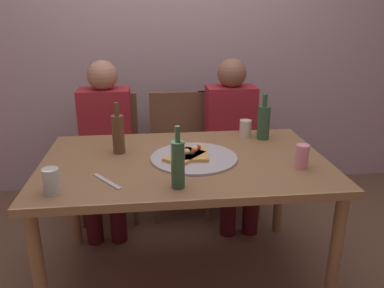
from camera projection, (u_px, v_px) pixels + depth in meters
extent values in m
plane|color=brown|center=(185.00, 274.00, 2.27)|extent=(8.00, 8.00, 0.00)
cube|color=#B29EA3|center=(169.00, 35.00, 3.08)|extent=(6.00, 0.10, 2.60)
cube|color=olive|center=(185.00, 163.00, 2.03)|extent=(1.50, 0.93, 0.04)
cylinder|color=olive|center=(40.00, 280.00, 1.70)|extent=(0.06, 0.06, 0.70)
cylinder|color=olive|center=(334.00, 259.00, 1.85)|extent=(0.06, 0.06, 0.70)
cylinder|color=olive|center=(73.00, 196.00, 2.47)|extent=(0.06, 0.06, 0.70)
cylinder|color=olive|center=(280.00, 186.00, 2.61)|extent=(0.06, 0.06, 0.70)
cylinder|color=#ADADB2|center=(194.00, 158.00, 2.03)|extent=(0.46, 0.46, 0.01)
cube|color=tan|center=(195.00, 153.00, 2.05)|extent=(0.14, 0.23, 0.02)
sphere|color=#EAD184|center=(195.00, 149.00, 2.06)|extent=(0.04, 0.04, 0.04)
sphere|color=#2D381E|center=(192.00, 153.00, 2.00)|extent=(0.02, 0.02, 0.02)
sphere|color=#B22D23|center=(198.00, 147.00, 2.09)|extent=(0.03, 0.03, 0.03)
cube|color=tan|center=(185.00, 156.00, 2.01)|extent=(0.24, 0.25, 0.02)
sphere|color=#EAD184|center=(187.00, 152.00, 2.02)|extent=(0.04, 0.04, 0.04)
sphere|color=#2D381E|center=(177.00, 155.00, 1.98)|extent=(0.02, 0.02, 0.02)
sphere|color=#B22D23|center=(193.00, 151.00, 2.03)|extent=(0.03, 0.03, 0.03)
cylinder|color=brown|center=(118.00, 134.00, 2.08)|extent=(0.07, 0.07, 0.21)
cylinder|color=brown|center=(117.00, 109.00, 2.04)|extent=(0.03, 0.03, 0.07)
cylinder|color=#2D5133|center=(264.00, 123.00, 2.32)|extent=(0.08, 0.08, 0.21)
cylinder|color=#2D5133|center=(265.00, 100.00, 2.27)|extent=(0.03, 0.03, 0.07)
cylinder|color=#2D5133|center=(178.00, 165.00, 1.67)|extent=(0.06, 0.06, 0.22)
cylinder|color=#2D5133|center=(177.00, 134.00, 1.62)|extent=(0.02, 0.02, 0.07)
cylinder|color=beige|center=(245.00, 128.00, 2.37)|extent=(0.07, 0.07, 0.11)
cylinder|color=#B7C6BC|center=(51.00, 181.00, 1.63)|extent=(0.07, 0.07, 0.11)
cylinder|color=pink|center=(302.00, 156.00, 1.90)|extent=(0.07, 0.07, 0.12)
cube|color=#B7B7BC|center=(107.00, 181.00, 1.76)|extent=(0.15, 0.19, 0.01)
cube|color=brown|center=(109.00, 159.00, 2.81)|extent=(0.44, 0.44, 0.05)
cube|color=brown|center=(109.00, 122.00, 2.92)|extent=(0.44, 0.04, 0.45)
cylinder|color=brown|center=(135.00, 198.00, 2.73)|extent=(0.04, 0.04, 0.42)
cylinder|color=brown|center=(81.00, 201.00, 2.69)|extent=(0.04, 0.04, 0.42)
cylinder|color=brown|center=(137.00, 177.00, 3.09)|extent=(0.04, 0.04, 0.42)
cylinder|color=brown|center=(89.00, 179.00, 3.05)|extent=(0.04, 0.04, 0.42)
cube|color=brown|center=(180.00, 156.00, 2.87)|extent=(0.44, 0.44, 0.05)
cube|color=brown|center=(178.00, 120.00, 2.98)|extent=(0.44, 0.04, 0.45)
cylinder|color=brown|center=(209.00, 195.00, 2.79)|extent=(0.04, 0.04, 0.42)
cylinder|color=brown|center=(157.00, 197.00, 2.75)|extent=(0.04, 0.04, 0.42)
cylinder|color=brown|center=(202.00, 174.00, 3.14)|extent=(0.04, 0.04, 0.42)
cylinder|color=brown|center=(156.00, 176.00, 3.10)|extent=(0.04, 0.04, 0.42)
cube|color=brown|center=(230.00, 154.00, 2.90)|extent=(0.44, 0.44, 0.05)
cube|color=brown|center=(225.00, 119.00, 3.02)|extent=(0.44, 0.04, 0.45)
cylinder|color=brown|center=(259.00, 192.00, 2.83)|extent=(0.04, 0.04, 0.42)
cylinder|color=brown|center=(208.00, 195.00, 2.79)|extent=(0.04, 0.04, 0.42)
cylinder|color=brown|center=(246.00, 172.00, 3.18)|extent=(0.04, 0.04, 0.42)
cylinder|color=brown|center=(201.00, 174.00, 3.14)|extent=(0.04, 0.04, 0.42)
cube|color=maroon|center=(106.00, 125.00, 2.74)|extent=(0.36, 0.22, 0.52)
sphere|color=#A87A5B|center=(102.00, 76.00, 2.62)|extent=(0.21, 0.21, 0.21)
cylinder|color=#3F0E12|center=(118.00, 168.00, 2.65)|extent=(0.12, 0.40, 0.12)
cylinder|color=#3F0E12|center=(94.00, 169.00, 2.63)|extent=(0.12, 0.40, 0.12)
cylinder|color=#3F0E12|center=(118.00, 211.00, 2.54)|extent=(0.11, 0.11, 0.45)
cylinder|color=#3F0E12|center=(93.00, 212.00, 2.52)|extent=(0.11, 0.11, 0.45)
cube|color=maroon|center=(230.00, 121.00, 2.84)|extent=(0.36, 0.22, 0.52)
sphere|color=brown|center=(232.00, 73.00, 2.72)|extent=(0.21, 0.21, 0.21)
cylinder|color=#3F0E12|center=(245.00, 163.00, 2.74)|extent=(0.12, 0.40, 0.12)
cylinder|color=#3F0E12|center=(224.00, 164.00, 2.73)|extent=(0.12, 0.40, 0.12)
cylinder|color=#3F0E12|center=(251.00, 204.00, 2.63)|extent=(0.11, 0.11, 0.45)
cylinder|color=#3F0E12|center=(228.00, 205.00, 2.62)|extent=(0.11, 0.11, 0.45)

